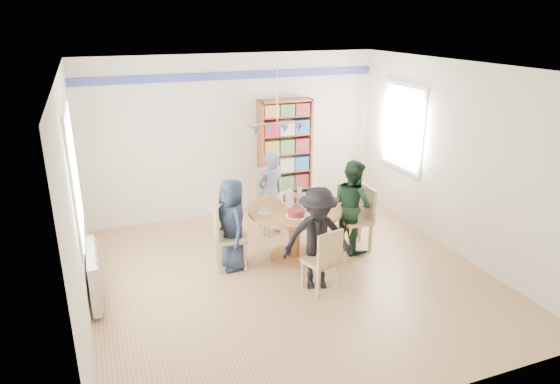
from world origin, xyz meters
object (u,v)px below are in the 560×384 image
person_left (232,224)px  person_near (318,239)px  chair_far (271,197)px  radiator (94,274)px  chair_right (361,215)px  bookshelf (285,157)px  chair_left (225,233)px  person_right (353,205)px  dining_table (295,221)px  chair_near (324,258)px  person_far (270,194)px

person_left → person_near: 1.22m
chair_far → radiator: bearing=-155.6°
chair_right → person_left: size_ratio=0.74×
person_near → bookshelf: bearing=93.7°
radiator → bookshelf: bookshelf is taller
chair_left → person_right: 1.90m
dining_table → bookshelf: (0.59, 1.85, 0.40)m
radiator → person_left: (1.79, 0.23, 0.28)m
dining_table → person_left: bearing=177.4°
person_near → chair_far: bearing=104.8°
chair_near → person_right: bearing=47.1°
bookshelf → chair_right: bearing=-77.0°
chair_right → radiator: bearing=-177.7°
dining_table → person_left: (-0.89, 0.04, 0.07)m
chair_left → person_far: (0.97, 0.87, 0.15)m
chair_near → person_left: 1.37m
chair_left → person_right: size_ratio=0.69×
person_left → person_far: size_ratio=0.96×
dining_table → chair_right: size_ratio=1.39×
radiator → chair_left: chair_left is taller
radiator → dining_table: 2.69m
chair_right → chair_near: 1.44m
radiator → chair_near: (2.64, -0.83, 0.12)m
person_far → bookshelf: bookshelf is taller
chair_right → person_near: 1.36m
chair_right → person_right: person_right is taller
chair_far → person_right: person_right is taller
chair_left → chair_near: (0.96, -1.06, -0.05)m
dining_table → person_near: (-0.05, -0.85, 0.11)m
dining_table → person_near: size_ratio=0.98×
person_left → chair_near: bearing=32.2°
dining_table → bookshelf: bearing=72.4°
chair_far → chair_left: bearing=-135.9°
chair_right → person_far: bearing=137.8°
chair_right → person_far: 1.43m
person_far → radiator: bearing=7.0°
chair_right → chair_far: size_ratio=0.92×
dining_table → person_far: size_ratio=0.98×
chair_right → chair_far: chair_far is taller
chair_near → bookshelf: bookshelf is taller
dining_table → person_far: bearing=91.7°
person_right → bookshelf: size_ratio=0.69×
dining_table → chair_near: chair_near is taller
radiator → chair_left: 1.70m
chair_far → person_right: (0.88, -1.05, 0.11)m
chair_right → chair_near: bearing=-137.3°
dining_table → person_far: (-0.03, 0.91, 0.10)m
radiator → person_left: person_left is taller
chair_far → person_far: 0.16m
chair_far → person_far: bearing=-112.9°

